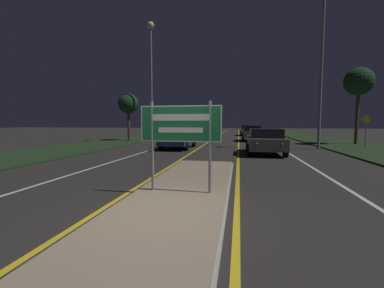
{
  "coord_description": "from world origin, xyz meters",
  "views": [
    {
      "loc": [
        1.36,
        -4.51,
        1.75
      ],
      "look_at": [
        0.0,
        2.91,
        1.12
      ],
      "focal_mm": 24.0,
      "sensor_mm": 36.0,
      "label": 1
    }
  ],
  "objects_px": {
    "streetlight_left_near": "(151,60)",
    "car_receding_0": "(265,141)",
    "highway_sign": "(181,128)",
    "car_approaching_0": "(179,137)",
    "car_receding_2": "(247,130)",
    "streetlight_right_near": "(323,41)",
    "warning_sign": "(366,128)",
    "car_receding_1": "(252,133)"
  },
  "relations": [
    {
      "from": "car_approaching_0",
      "to": "warning_sign",
      "type": "bearing_deg",
      "value": 8.3
    },
    {
      "from": "car_receding_2",
      "to": "streetlight_right_near",
      "type": "bearing_deg",
      "value": -77.11
    },
    {
      "from": "car_approaching_0",
      "to": "car_receding_2",
      "type": "bearing_deg",
      "value": 74.7
    },
    {
      "from": "highway_sign",
      "to": "car_receding_2",
      "type": "xyz_separation_m",
      "value": [
        2.45,
        29.91,
        -0.89
      ]
    },
    {
      "from": "streetlight_right_near",
      "to": "car_receding_1",
      "type": "distance_m",
      "value": 10.24
    },
    {
      "from": "highway_sign",
      "to": "car_receding_2",
      "type": "relative_size",
      "value": 0.46
    },
    {
      "from": "highway_sign",
      "to": "warning_sign",
      "type": "bearing_deg",
      "value": 53.21
    },
    {
      "from": "streetlight_left_near",
      "to": "car_receding_2",
      "type": "distance_m",
      "value": 17.4
    },
    {
      "from": "car_receding_1",
      "to": "car_receding_2",
      "type": "bearing_deg",
      "value": 90.63
    },
    {
      "from": "highway_sign",
      "to": "car_receding_2",
      "type": "distance_m",
      "value": 30.02
    },
    {
      "from": "streetlight_left_near",
      "to": "streetlight_right_near",
      "type": "distance_m",
      "value": 13.71
    },
    {
      "from": "car_receding_0",
      "to": "car_receding_2",
      "type": "distance_m",
      "value": 20.92
    },
    {
      "from": "highway_sign",
      "to": "car_receding_1",
      "type": "xyz_separation_m",
      "value": [
        2.56,
        19.3,
        -0.83
      ]
    },
    {
      "from": "car_receding_2",
      "to": "car_approaching_0",
      "type": "xyz_separation_m",
      "value": [
        -5.14,
        -18.79,
        0.03
      ]
    },
    {
      "from": "highway_sign",
      "to": "warning_sign",
      "type": "relative_size",
      "value": 0.98
    },
    {
      "from": "car_receding_2",
      "to": "car_approaching_0",
      "type": "bearing_deg",
      "value": -105.3
    },
    {
      "from": "highway_sign",
      "to": "car_approaching_0",
      "type": "relative_size",
      "value": 0.49
    },
    {
      "from": "car_receding_2",
      "to": "car_receding_0",
      "type": "bearing_deg",
      "value": -88.98
    },
    {
      "from": "streetlight_left_near",
      "to": "car_receding_1",
      "type": "height_order",
      "value": "streetlight_left_near"
    },
    {
      "from": "car_receding_0",
      "to": "warning_sign",
      "type": "bearing_deg",
      "value": 29.91
    },
    {
      "from": "car_receding_2",
      "to": "car_approaching_0",
      "type": "relative_size",
      "value": 1.07
    },
    {
      "from": "car_receding_0",
      "to": "warning_sign",
      "type": "height_order",
      "value": "warning_sign"
    },
    {
      "from": "car_receding_1",
      "to": "highway_sign",
      "type": "bearing_deg",
      "value": -97.56
    },
    {
      "from": "streetlight_left_near",
      "to": "car_approaching_0",
      "type": "relative_size",
      "value": 2.43
    },
    {
      "from": "highway_sign",
      "to": "warning_sign",
      "type": "distance_m",
      "value": 16.14
    },
    {
      "from": "car_receding_0",
      "to": "car_approaching_0",
      "type": "xyz_separation_m",
      "value": [
        -5.51,
        2.14,
        0.02
      ]
    },
    {
      "from": "car_receding_1",
      "to": "car_receding_2",
      "type": "relative_size",
      "value": 0.91
    },
    {
      "from": "car_receding_1",
      "to": "streetlight_left_near",
      "type": "bearing_deg",
      "value": -162.74
    },
    {
      "from": "car_approaching_0",
      "to": "streetlight_right_near",
      "type": "bearing_deg",
      "value": 6.14
    },
    {
      "from": "highway_sign",
      "to": "warning_sign",
      "type": "xyz_separation_m",
      "value": [
        9.67,
        12.92,
        -0.22
      ]
    },
    {
      "from": "car_receding_1",
      "to": "car_receding_2",
      "type": "height_order",
      "value": "car_receding_1"
    },
    {
      "from": "car_receding_2",
      "to": "warning_sign",
      "type": "height_order",
      "value": "warning_sign"
    },
    {
      "from": "highway_sign",
      "to": "car_receding_1",
      "type": "bearing_deg",
      "value": 82.44
    },
    {
      "from": "warning_sign",
      "to": "car_receding_1",
      "type": "bearing_deg",
      "value": 138.11
    },
    {
      "from": "streetlight_right_near",
      "to": "warning_sign",
      "type": "distance_m",
      "value": 6.4
    },
    {
      "from": "streetlight_right_near",
      "to": "car_receding_0",
      "type": "height_order",
      "value": "streetlight_right_near"
    },
    {
      "from": "streetlight_right_near",
      "to": "warning_sign",
      "type": "bearing_deg",
      "value": 14.46
    },
    {
      "from": "streetlight_left_near",
      "to": "streetlight_right_near",
      "type": "height_order",
      "value": "streetlight_left_near"
    },
    {
      "from": "car_receding_0",
      "to": "car_approaching_0",
      "type": "relative_size",
      "value": 0.97
    },
    {
      "from": "streetlight_left_near",
      "to": "car_receding_0",
      "type": "distance_m",
      "value": 13.63
    },
    {
      "from": "highway_sign",
      "to": "car_receding_2",
      "type": "bearing_deg",
      "value": 85.33
    },
    {
      "from": "highway_sign",
      "to": "car_receding_2",
      "type": "height_order",
      "value": "highway_sign"
    }
  ]
}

